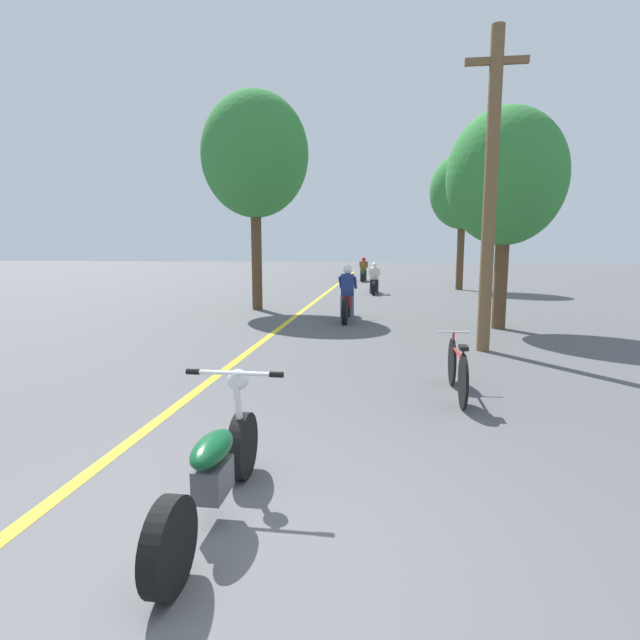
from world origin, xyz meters
The scene contains 11 objects.
ground_plane centered at (0.00, 0.00, 0.00)m, with size 120.00×120.00×0.00m, color #515154.
lane_stripe_center centered at (-1.70, 12.46, 0.00)m, with size 0.14×48.00×0.01m, color yellow.
utility_pole centered at (2.72, 6.94, 3.00)m, with size 1.10×0.24×5.82m.
roadside_tree_right_near centered at (3.58, 9.68, 3.55)m, with size 2.75×2.48×5.16m.
roadside_tree_right_far centered at (4.16, 20.75, 4.39)m, with size 2.93×2.64×6.11m.
roadside_tree_left centered at (-3.17, 12.49, 4.70)m, with size 3.26×2.94×6.60m.
motorcycle_foreground centered at (-0.33, 0.50, 0.39)m, with size 0.80×2.04×0.99m.
motorcycle_rider_lead centered at (-0.18, 10.55, 0.56)m, with size 0.50×2.16×1.48m.
motorcycle_rider_mid centered at (0.34, 18.28, 0.49)m, with size 0.50×1.95×1.30m.
motorcycle_rider_far centered at (-0.46, 25.61, 0.52)m, with size 0.50×2.00×1.37m.
bicycle_parked centered at (1.82, 3.86, 0.37)m, with size 0.44×1.75×0.80m.
Camera 1 is at (0.87, -2.76, 1.98)m, focal length 28.00 mm.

